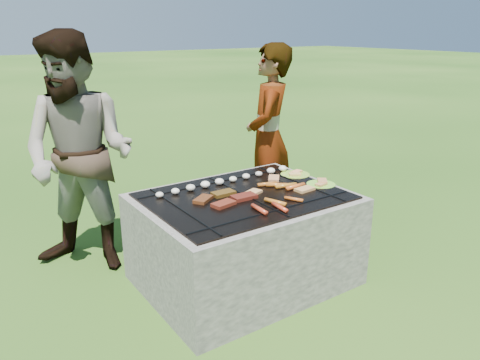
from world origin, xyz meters
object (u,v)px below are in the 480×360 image
object	(u,v)px
plate_far	(295,175)
plate_near	(321,184)
fire_pit	(244,242)
cook	(269,139)
bystander	(80,156)

from	to	relation	value
plate_far	plate_near	size ratio (longest dim) A/B	1.17
fire_pit	cook	world-z (taller)	cook
plate_near	cook	size ratio (longest dim) A/B	0.15
plate_far	bystander	distance (m)	1.51
fire_pit	bystander	distance (m)	1.24
plate_far	plate_near	world-z (taller)	plate_near
fire_pit	plate_near	world-z (taller)	plate_near
cook	plate_far	bearing A→B (deg)	26.20
fire_pit	bystander	size ratio (longest dim) A/B	0.80
fire_pit	plate_near	bearing A→B (deg)	-11.27
plate_far	cook	distance (m)	0.55
cook	fire_pit	bearing A→B (deg)	-4.59
bystander	cook	bearing A→B (deg)	41.24
cook	bystander	size ratio (longest dim) A/B	0.94
plate_far	plate_near	xyz separation A→B (m)	(0.00, -0.27, 0.00)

